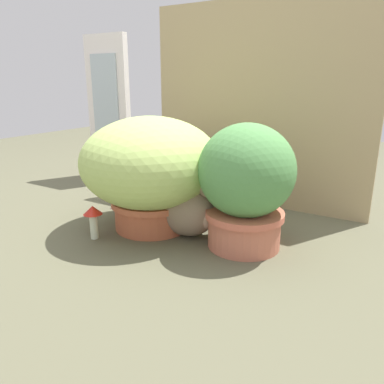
# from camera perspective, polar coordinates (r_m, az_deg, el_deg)

# --- Properties ---
(ground_plane) EXTENTS (6.00, 6.00, 0.00)m
(ground_plane) POSITION_cam_1_polar(r_m,az_deg,el_deg) (1.47, -1.15, -7.20)
(ground_plane) COLOR brown
(cardboard_backdrop) EXTENTS (1.08, 0.03, 0.94)m
(cardboard_backdrop) POSITION_cam_1_polar(r_m,az_deg,el_deg) (1.83, 9.81, 12.59)
(cardboard_backdrop) COLOR tan
(cardboard_backdrop) RESTS_ON ground
(window_panel_white) EXTENTS (0.31, 0.05, 0.85)m
(window_panel_white) POSITION_cam_1_polar(r_m,az_deg,el_deg) (2.38, -12.52, 12.26)
(window_panel_white) COLOR white
(window_panel_white) RESTS_ON ground
(grass_planter) EXTENTS (0.56, 0.56, 0.46)m
(grass_planter) POSITION_cam_1_polar(r_m,az_deg,el_deg) (1.52, -6.30, 3.68)
(grass_planter) COLOR #B85C3B
(grass_planter) RESTS_ON ground
(leafy_planter) EXTENTS (0.34, 0.34, 0.46)m
(leafy_planter) POSITION_cam_1_polar(r_m,az_deg,el_deg) (1.35, 8.18, 1.26)
(leafy_planter) COLOR #C06B51
(leafy_planter) RESTS_ON ground
(cat) EXTENTS (0.38, 0.18, 0.32)m
(cat) POSITION_cam_1_polar(r_m,az_deg,el_deg) (1.46, -0.39, -2.18)
(cat) COLOR #87735C
(cat) RESTS_ON ground
(mushroom_ornament_pink) EXTENTS (0.07, 0.07, 0.13)m
(mushroom_ornament_pink) POSITION_cam_1_polar(r_m,az_deg,el_deg) (1.55, -10.94, -2.47)
(mushroom_ornament_pink) COLOR silver
(mushroom_ornament_pink) RESTS_ON ground
(mushroom_ornament_red) EXTENTS (0.07, 0.07, 0.13)m
(mushroom_ornament_red) POSITION_cam_1_polar(r_m,az_deg,el_deg) (1.50, -14.75, -3.48)
(mushroom_ornament_red) COLOR silver
(mushroom_ornament_red) RESTS_ON ground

